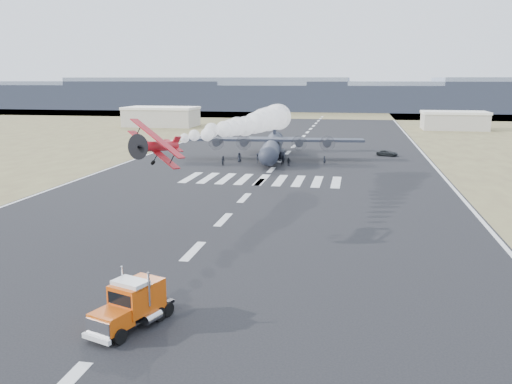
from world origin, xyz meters
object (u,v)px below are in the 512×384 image
(hangar_left, at_px, (161,116))
(hangar_right, at_px, (454,120))
(aerobatic_biplane, at_px, (156,146))
(crew_a, at_px, (276,158))
(crew_b, at_px, (223,161))
(crew_g, at_px, (324,160))
(semi_truck, at_px, (132,304))
(support_vehicle, at_px, (387,153))
(crew_c, at_px, (258,158))
(crew_f, at_px, (280,156))
(crew_h, at_px, (283,160))
(transport_aircraft, at_px, (272,145))
(crew_e, at_px, (239,157))
(crew_d, at_px, (289,162))

(hangar_left, bearing_deg, hangar_right, 2.92)
(aerobatic_biplane, bearing_deg, crew_a, 95.60)
(crew_b, xyz_separation_m, crew_g, (18.91, 4.21, -0.04))
(semi_truck, distance_m, support_vehicle, 88.94)
(aerobatic_biplane, distance_m, crew_c, 54.01)
(aerobatic_biplane, distance_m, crew_b, 50.46)
(crew_b, bearing_deg, support_vehicle, -97.93)
(aerobatic_biplane, distance_m, crew_f, 57.43)
(support_vehicle, distance_m, crew_h, 25.76)
(transport_aircraft, height_order, crew_e, transport_aircraft)
(support_vehicle, bearing_deg, crew_c, 140.69)
(crew_d, bearing_deg, crew_g, -127.70)
(hangar_right, xyz_separation_m, aerobatic_biplane, (-50.21, -135.55, 6.67))
(aerobatic_biplane, xyz_separation_m, transport_aircraft, (2.19, 59.71, -6.94))
(hangar_right, bearing_deg, transport_aircraft, -122.34)
(hangar_right, relative_size, crew_b, 11.76)
(aerobatic_biplane, bearing_deg, transport_aircraft, 97.34)
(crew_b, height_order, crew_h, crew_h)
(hangar_left, relative_size, crew_e, 13.27)
(support_vehicle, relative_size, crew_h, 2.44)
(transport_aircraft, distance_m, crew_d, 10.24)
(transport_aircraft, height_order, crew_d, transport_aircraft)
(crew_g, bearing_deg, transport_aircraft, 13.58)
(crew_a, distance_m, crew_f, 2.03)
(transport_aircraft, bearing_deg, crew_c, -112.05)
(transport_aircraft, height_order, crew_g, transport_aircraft)
(hangar_right, xyz_separation_m, semi_truck, (-45.23, -154.05, -1.43))
(transport_aircraft, xyz_separation_m, crew_b, (-7.83, -10.34, -1.87))
(hangar_right, bearing_deg, crew_g, -114.26)
(crew_e, relative_size, crew_f, 0.99)
(aerobatic_biplane, relative_size, crew_e, 3.37)
(crew_b, bearing_deg, crew_e, -64.29)
(semi_truck, bearing_deg, support_vehicle, 95.91)
(crew_g, bearing_deg, crew_f, 23.90)
(semi_truck, height_order, crew_h, semi_truck)
(crew_g, bearing_deg, aerobatic_biplane, 118.63)
(semi_truck, distance_m, crew_a, 73.18)
(hangar_left, distance_m, semi_truck, 158.12)
(crew_e, bearing_deg, transport_aircraft, 45.33)
(crew_f, bearing_deg, crew_d, -165.32)
(crew_b, relative_size, crew_f, 0.94)
(semi_truck, distance_m, aerobatic_biplane, 20.80)
(hangar_right, height_order, crew_f, hangar_right)
(crew_b, distance_m, crew_h, 11.41)
(crew_f, bearing_deg, hangar_right, -37.95)
(transport_aircraft, bearing_deg, hangar_right, 51.82)
(crew_e, bearing_deg, aerobatic_biplane, -86.81)
(crew_c, bearing_deg, semi_truck, 163.69)
(aerobatic_biplane, bearing_deg, crew_g, 85.53)
(transport_aircraft, height_order, crew_f, transport_aircraft)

